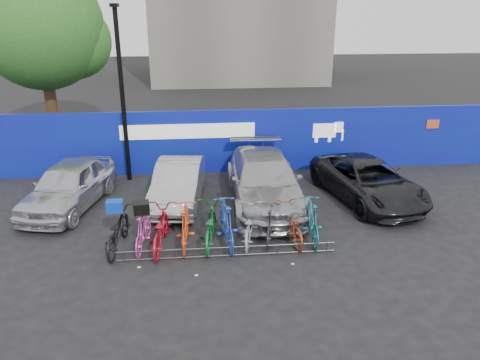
{
  "coord_description": "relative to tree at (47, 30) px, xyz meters",
  "views": [
    {
      "loc": [
        -0.68,
        -11.1,
        6.07
      ],
      "look_at": [
        0.58,
        2.0,
        1.12
      ],
      "focal_mm": 35.0,
      "sensor_mm": 36.0,
      "label": 1
    }
  ],
  "objects": [
    {
      "name": "tree",
      "position": [
        0.0,
        0.0,
        0.0
      ],
      "size": [
        5.4,
        5.2,
        7.8
      ],
      "color": "#382314",
      "rests_on": "ground"
    },
    {
      "name": "car_1",
      "position": [
        5.46,
        -6.98,
        -4.4
      ],
      "size": [
        1.88,
        4.21,
        1.34
      ],
      "primitive_type": "imported",
      "rotation": [
        0.0,
        0.0,
        -0.11
      ],
      "color": "#9E9EA2",
      "rests_on": "ground"
    },
    {
      "name": "lamppost",
      "position": [
        3.57,
        -4.66,
        -1.8
      ],
      "size": [
        0.25,
        0.5,
        6.11
      ],
      "color": "black",
      "rests_on": "ground"
    },
    {
      "name": "cargo_crate",
      "position": [
        3.94,
        -9.94,
        -3.84
      ],
      "size": [
        0.43,
        0.34,
        0.3
      ],
      "primitive_type": "cube",
      "rotation": [
        0.0,
        0.0,
        0.06
      ],
      "color": "#0B34B1",
      "rests_on": "bike_0"
    },
    {
      "name": "bike_rack",
      "position": [
        6.77,
        -10.66,
        -4.91
      ],
      "size": [
        5.6,
        0.03,
        0.3
      ],
      "color": "#595B60",
      "rests_on": "ground"
    },
    {
      "name": "car_0",
      "position": [
        2.03,
        -7.02,
        -4.33
      ],
      "size": [
        2.71,
        4.63,
        1.48
      ],
      "primitive_type": "imported",
      "rotation": [
        0.0,
        0.0,
        -0.23
      ],
      "color": "#BCBDC1",
      "rests_on": "ground"
    },
    {
      "name": "car_2",
      "position": [
        8.22,
        -7.3,
        -4.28
      ],
      "size": [
        2.26,
        5.45,
        1.58
      ],
      "primitive_type": "imported",
      "rotation": [
        0.0,
        0.0,
        -0.01
      ],
      "color": "#A8A8AD",
      "rests_on": "ground"
    },
    {
      "name": "bike_2",
      "position": [
        5.05,
        -10.01,
        -4.51
      ],
      "size": [
        0.92,
        2.17,
        1.11
      ],
      "primitive_type": "imported",
      "rotation": [
        0.0,
        0.0,
        3.05
      ],
      "color": "#AE1022",
      "rests_on": "ground"
    },
    {
      "name": "bike_8",
      "position": [
        8.55,
        -9.9,
        -4.56
      ],
      "size": [
        0.9,
        2.0,
        1.01
      ],
      "primitive_type": "imported",
      "rotation": [
        0.0,
        0.0,
        3.26
      ],
      "color": "maroon",
      "rests_on": "ground"
    },
    {
      "name": "bike_0",
      "position": [
        3.94,
        -9.94,
        -4.53
      ],
      "size": [
        0.92,
        2.12,
        1.08
      ],
      "primitive_type": "imported",
      "rotation": [
        0.0,
        0.0,
        3.04
      ],
      "color": "black",
      "rests_on": "ground"
    },
    {
      "name": "bike_6",
      "position": [
        7.41,
        -9.87,
        -4.58
      ],
      "size": [
        1.0,
        1.97,
        0.99
      ],
      "primitive_type": "imported",
      "rotation": [
        0.0,
        0.0,
        2.95
      ],
      "color": "#9DA1A4",
      "rests_on": "ground"
    },
    {
      "name": "bike_3",
      "position": [
        5.72,
        -9.95,
        -4.49
      ],
      "size": [
        0.64,
        1.96,
        1.16
      ],
      "primitive_type": "imported",
      "rotation": [
        0.0,
        0.0,
        3.09
      ],
      "color": "#F64E1F",
      "rests_on": "ground"
    },
    {
      "name": "bike_1",
      "position": [
        4.62,
        -9.99,
        -4.56
      ],
      "size": [
        0.7,
        1.76,
        1.03
      ],
      "primitive_type": "imported",
      "rotation": [
        0.0,
        0.0,
        3.01
      ],
      "color": "#DC4AAD",
      "rests_on": "ground"
    },
    {
      "name": "bike_4",
      "position": [
        6.36,
        -9.9,
        -4.53
      ],
      "size": [
        0.97,
        2.13,
        1.08
      ],
      "primitive_type": "imported",
      "rotation": [
        0.0,
        0.0,
        3.02
      ],
      "color": "#14662C",
      "rests_on": "ground"
    },
    {
      "name": "bike_9",
      "position": [
        9.12,
        -9.91,
        -4.49
      ],
      "size": [
        0.64,
        1.95,
        1.16
      ],
      "primitive_type": "imported",
      "rotation": [
        0.0,
        0.0,
        3.09
      ],
      "color": "#1A6176",
      "rests_on": "ground"
    },
    {
      "name": "bike_5",
      "position": [
        6.81,
        -9.94,
        -4.46
      ],
      "size": [
        0.77,
        2.08,
        1.23
      ],
      "primitive_type": "imported",
      "rotation": [
        0.0,
        0.0,
        3.24
      ],
      "color": "#2547B8",
      "rests_on": "ground"
    },
    {
      "name": "ground",
      "position": [
        6.77,
        -10.06,
        -5.07
      ],
      "size": [
        100.0,
        100.0,
        0.0
      ],
      "primitive_type": "plane",
      "color": "black",
      "rests_on": "ground"
    },
    {
      "name": "cargo_topcase",
      "position": [
        4.62,
        -9.99,
        -3.89
      ],
      "size": [
        0.46,
        0.42,
        0.3
      ],
      "primitive_type": "cube",
      "rotation": [
        0.0,
        0.0,
        0.14
      ],
      "color": "black",
      "rests_on": "bike_1"
    },
    {
      "name": "car_3",
      "position": [
        11.62,
        -7.33,
        -4.41
      ],
      "size": [
        3.11,
        5.12,
        1.33
      ],
      "primitive_type": "imported",
      "rotation": [
        0.0,
        0.0,
        0.2
      ],
      "color": "black",
      "rests_on": "ground"
    },
    {
      "name": "bike_7",
      "position": [
        8.0,
        -9.88,
        -4.56
      ],
      "size": [
        0.88,
        1.76,
        1.02
      ],
      "primitive_type": "imported",
      "rotation": [
        0.0,
        0.0,
        2.89
      ],
      "color": "#29282B",
      "rests_on": "ground"
    },
    {
      "name": "hoarding",
      "position": [
        6.78,
        -4.06,
        -3.86
      ],
      "size": [
        22.0,
        0.18,
        2.4
      ],
      "color": "navy",
      "rests_on": "ground"
    }
  ]
}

